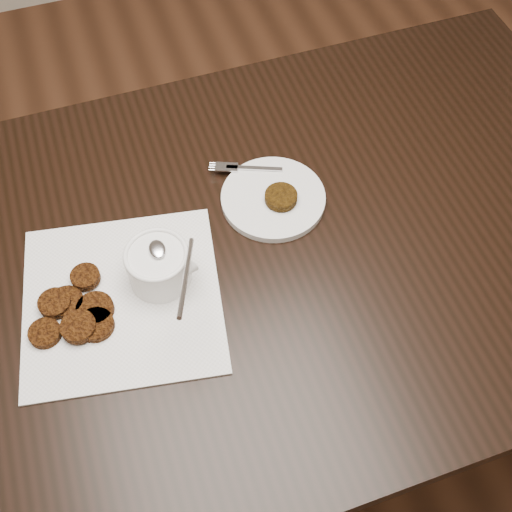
{
  "coord_description": "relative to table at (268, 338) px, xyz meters",
  "views": [
    {
      "loc": [
        -0.16,
        -0.53,
        1.66
      ],
      "look_at": [
        0.02,
        0.01,
        0.8
      ],
      "focal_mm": 45.0,
      "sensor_mm": 36.0,
      "label": 1
    }
  ],
  "objects": [
    {
      "name": "sauce_ramekin",
      "position": [
        -0.2,
        -0.01,
        0.45
      ],
      "size": [
        0.18,
        0.18,
        0.14
      ],
      "primitive_type": null,
      "rotation": [
        0.0,
        0.0,
        -0.37
      ],
      "color": "white",
      "rests_on": "napkin"
    },
    {
      "name": "table",
      "position": [
        0.0,
        0.0,
        0.0
      ],
      "size": [
        1.39,
        0.89,
        0.75
      ],
      "primitive_type": "cube",
      "color": "black",
      "rests_on": "floor"
    },
    {
      "name": "napkin",
      "position": [
        -0.27,
        -0.03,
        0.38
      ],
      "size": [
        0.37,
        0.37,
        0.0
      ],
      "primitive_type": "cube",
      "rotation": [
        0.0,
        0.0,
        -0.17
      ],
      "color": "white",
      "rests_on": "table"
    },
    {
      "name": "patty_cluster",
      "position": [
        -0.34,
        -0.04,
        0.39
      ],
      "size": [
        0.24,
        0.24,
        0.02
      ],
      "primitive_type": null,
      "rotation": [
        0.0,
        0.0,
        -0.32
      ],
      "color": "#552B0B",
      "rests_on": "napkin"
    },
    {
      "name": "plate_with_patty",
      "position": [
        0.03,
        0.08,
        0.39
      ],
      "size": [
        0.24,
        0.24,
        0.03
      ],
      "primitive_type": null,
      "rotation": [
        0.0,
        0.0,
        -0.39
      ],
      "color": "white",
      "rests_on": "table"
    },
    {
      "name": "floor",
      "position": [
        -0.07,
        -0.06,
        -0.38
      ],
      "size": [
        4.0,
        4.0,
        0.0
      ],
      "primitive_type": "plane",
      "color": "brown",
      "rests_on": "ground"
    }
  ]
}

